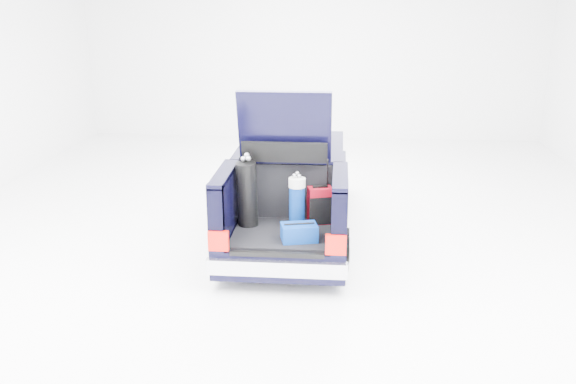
# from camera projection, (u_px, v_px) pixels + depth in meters

# --- Properties ---
(ground) EXTENTS (14.00, 14.00, 0.00)m
(ground) POSITION_uv_depth(u_px,v_px,m) (291.00, 233.00, 9.88)
(ground) COLOR white
(ground) RESTS_ON ground
(car) EXTENTS (1.87, 4.65, 2.47)m
(car) POSITION_uv_depth(u_px,v_px,m) (291.00, 191.00, 9.78)
(car) COLOR black
(car) RESTS_ON ground
(red_suitcase) EXTENTS (0.38, 0.30, 0.55)m
(red_suitcase) POSITION_uv_depth(u_px,v_px,m) (320.00, 205.00, 8.55)
(red_suitcase) COLOR maroon
(red_suitcase) RESTS_ON car
(black_golf_bag) EXTENTS (0.35, 0.39, 1.02)m
(black_golf_bag) POSITION_uv_depth(u_px,v_px,m) (247.00, 194.00, 8.39)
(black_golf_bag) COLOR black
(black_golf_bag) RESTS_ON car
(blue_golf_bag) EXTENTS (0.31, 0.31, 0.78)m
(blue_golf_bag) POSITION_uv_depth(u_px,v_px,m) (297.00, 201.00, 8.42)
(blue_golf_bag) COLOR black
(blue_golf_bag) RESTS_ON car
(blue_duffel) EXTENTS (0.52, 0.40, 0.24)m
(blue_duffel) POSITION_uv_depth(u_px,v_px,m) (299.00, 232.00, 7.98)
(blue_duffel) COLOR navy
(blue_duffel) RESTS_ON car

